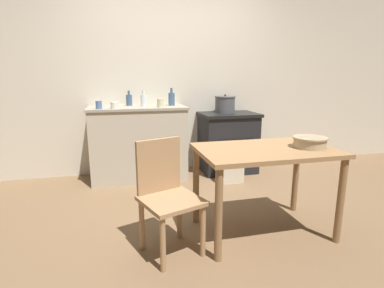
# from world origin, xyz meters

# --- Properties ---
(ground_plane) EXTENTS (14.00, 14.00, 0.00)m
(ground_plane) POSITION_xyz_m (0.00, 0.00, 0.00)
(ground_plane) COLOR brown
(wall_back) EXTENTS (8.00, 0.07, 2.55)m
(wall_back) POSITION_xyz_m (0.00, 1.58, 1.27)
(wall_back) COLOR beige
(wall_back) RESTS_ON ground_plane
(counter_cabinet) EXTENTS (1.21, 0.59, 0.93)m
(counter_cabinet) POSITION_xyz_m (-0.50, 1.27, 0.47)
(counter_cabinet) COLOR #B2A893
(counter_cabinet) RESTS_ON ground_plane
(stove) EXTENTS (0.76, 0.59, 0.81)m
(stove) POSITION_xyz_m (0.72, 1.27, 0.41)
(stove) COLOR black
(stove) RESTS_ON ground_plane
(work_table) EXTENTS (1.10, 0.70, 0.73)m
(work_table) POSITION_xyz_m (0.40, -0.41, 0.62)
(work_table) COLOR #997047
(work_table) RESTS_ON ground_plane
(chair) EXTENTS (0.51, 0.51, 0.84)m
(chair) POSITION_xyz_m (-0.42, -0.47, 0.45)
(chair) COLOR #A87F56
(chair) RESTS_ON ground_plane
(flour_sack) EXTENTS (0.29, 0.21, 0.32)m
(flour_sack) POSITION_xyz_m (0.60, 0.83, 0.16)
(flour_sack) COLOR beige
(flour_sack) RESTS_ON ground_plane
(stock_pot) EXTENTS (0.28, 0.28, 0.25)m
(stock_pot) POSITION_xyz_m (0.69, 1.32, 0.93)
(stock_pot) COLOR #4C4C51
(stock_pot) RESTS_ON stove
(mixing_bowl_large) EXTENTS (0.28, 0.28, 0.09)m
(mixing_bowl_large) POSITION_xyz_m (0.76, -0.47, 0.78)
(mixing_bowl_large) COLOR tan
(mixing_bowl_large) RESTS_ON work_table
(bottle_far_left) EXTENTS (0.08, 0.08, 0.22)m
(bottle_far_left) POSITION_xyz_m (-0.05, 1.31, 1.02)
(bottle_far_left) COLOR #3D5675
(bottle_far_left) RESTS_ON counter_cabinet
(bottle_left) EXTENTS (0.08, 0.08, 0.20)m
(bottle_left) POSITION_xyz_m (-0.41, 1.30, 1.01)
(bottle_left) COLOR silver
(bottle_left) RESTS_ON counter_cabinet
(bottle_mid_left) EXTENTS (0.08, 0.08, 0.19)m
(bottle_mid_left) POSITION_xyz_m (-0.58, 1.43, 1.00)
(bottle_mid_left) COLOR #3D5675
(bottle_mid_left) RESTS_ON counter_cabinet
(cup_center_left) EXTENTS (0.07, 0.07, 0.09)m
(cup_center_left) POSITION_xyz_m (-0.94, 1.09, 0.98)
(cup_center_left) COLOR #4C6B99
(cup_center_left) RESTS_ON counter_cabinet
(cup_center) EXTENTS (0.08, 0.08, 0.10)m
(cup_center) POSITION_xyz_m (-0.22, 1.13, 0.98)
(cup_center) COLOR beige
(cup_center) RESTS_ON counter_cabinet
(cup_center_right) EXTENTS (0.09, 0.09, 0.08)m
(cup_center_right) POSITION_xyz_m (-0.77, 1.07, 0.97)
(cup_center_right) COLOR silver
(cup_center_right) RESTS_ON counter_cabinet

